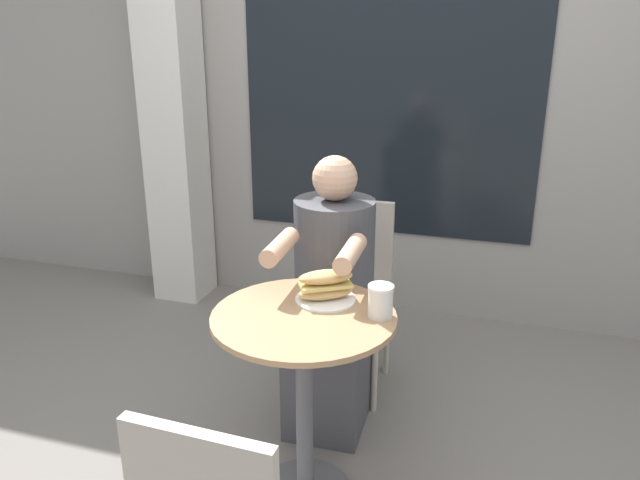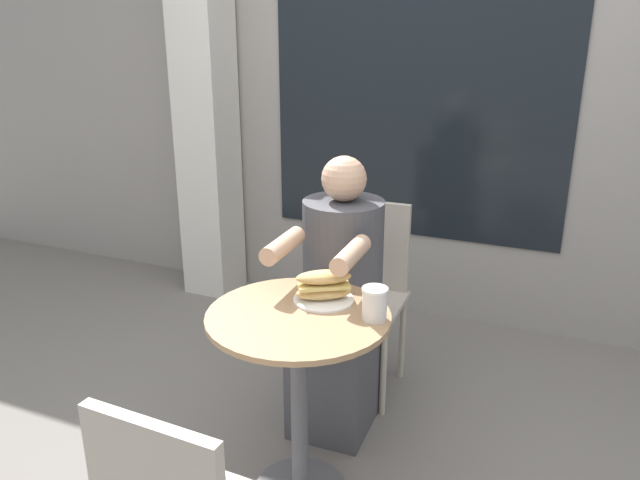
{
  "view_description": "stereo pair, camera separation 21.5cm",
  "coord_description": "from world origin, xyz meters",
  "px_view_note": "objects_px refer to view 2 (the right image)",
  "views": [
    {
      "loc": [
        0.6,
        -1.76,
        1.64
      ],
      "look_at": [
        0.0,
        0.18,
        0.93
      ],
      "focal_mm": 35.0,
      "sensor_mm": 36.0,
      "label": 1
    },
    {
      "loc": [
        0.8,
        -1.69,
        1.64
      ],
      "look_at": [
        0.0,
        0.18,
        0.93
      ],
      "focal_mm": 35.0,
      "sensor_mm": 36.0,
      "label": 2
    }
  ],
  "objects_px": {
    "diner_chair": "(366,279)",
    "sandwich_on_plate": "(324,287)",
    "cafe_table": "(299,367)",
    "drink_cup": "(375,304)",
    "seated_diner": "(340,313)"
  },
  "relations": [
    {
      "from": "diner_chair",
      "to": "sandwich_on_plate",
      "type": "distance_m",
      "value": 0.76
    },
    {
      "from": "seated_diner",
      "to": "drink_cup",
      "type": "distance_m",
      "value": 0.59
    },
    {
      "from": "diner_chair",
      "to": "sandwich_on_plate",
      "type": "relative_size",
      "value": 4.13
    },
    {
      "from": "diner_chair",
      "to": "cafe_table",
      "type": "bearing_deg",
      "value": 91.28
    },
    {
      "from": "sandwich_on_plate",
      "to": "cafe_table",
      "type": "bearing_deg",
      "value": -106.02
    },
    {
      "from": "diner_chair",
      "to": "seated_diner",
      "type": "height_order",
      "value": "seated_diner"
    },
    {
      "from": "cafe_table",
      "to": "sandwich_on_plate",
      "type": "height_order",
      "value": "sandwich_on_plate"
    },
    {
      "from": "cafe_table",
      "to": "diner_chair",
      "type": "bearing_deg",
      "value": 93.23
    },
    {
      "from": "cafe_table",
      "to": "sandwich_on_plate",
      "type": "xyz_separation_m",
      "value": [
        0.04,
        0.13,
        0.25
      ]
    },
    {
      "from": "sandwich_on_plate",
      "to": "drink_cup",
      "type": "distance_m",
      "value": 0.22
    },
    {
      "from": "sandwich_on_plate",
      "to": "seated_diner",
      "type": "bearing_deg",
      "value": 102.47
    },
    {
      "from": "sandwich_on_plate",
      "to": "drink_cup",
      "type": "xyz_separation_m",
      "value": [
        0.21,
        -0.07,
        0.01
      ]
    },
    {
      "from": "seated_diner",
      "to": "drink_cup",
      "type": "height_order",
      "value": "seated_diner"
    },
    {
      "from": "diner_chair",
      "to": "drink_cup",
      "type": "relative_size",
      "value": 7.91
    },
    {
      "from": "sandwich_on_plate",
      "to": "drink_cup",
      "type": "height_order",
      "value": "same"
    }
  ]
}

